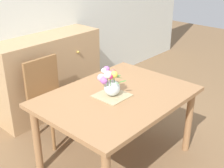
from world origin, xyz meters
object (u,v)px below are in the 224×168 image
object	(u,v)px
dining_table	(117,103)
dresser	(49,75)
flower_vase	(110,83)
chair_far	(49,93)

from	to	relation	value
dining_table	dresser	xyz separation A→B (m)	(0.21, 1.33, -0.15)
dresser	flower_vase	bearing A→B (deg)	-101.80
dining_table	flower_vase	world-z (taller)	flower_vase
dining_table	dresser	world-z (taller)	dresser
dining_table	dresser	distance (m)	1.35
dresser	flower_vase	size ratio (longest dim) A/B	5.24
dresser	dining_table	bearing A→B (deg)	-98.96
dining_table	flower_vase	size ratio (longest dim) A/B	5.25
dresser	flower_vase	distance (m)	1.38
chair_far	flower_vase	size ratio (longest dim) A/B	3.35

